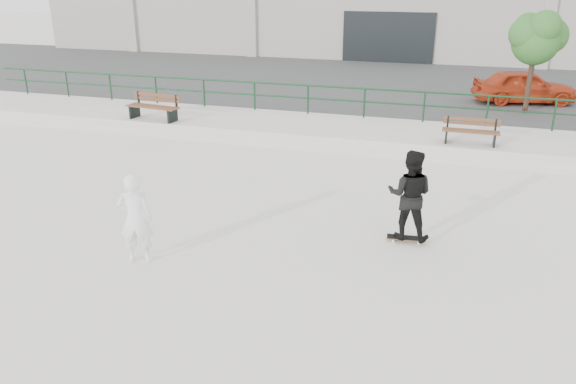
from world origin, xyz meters
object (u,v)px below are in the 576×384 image
(bench_right, at_px, (471,131))
(tree, at_px, (537,36))
(bench_left, at_px, (154,107))
(red_car, at_px, (524,86))
(standing_skater, at_px, (410,195))
(skateboard, at_px, (406,238))
(seated_skater, at_px, (135,218))

(bench_right, bearing_deg, tree, 67.81)
(bench_left, height_order, red_car, red_car)
(standing_skater, bearing_deg, tree, -103.50)
(red_car, distance_m, standing_skater, 12.77)
(tree, distance_m, red_car, 2.66)
(tree, distance_m, standing_skater, 11.30)
(tree, height_order, skateboard, tree)
(tree, bearing_deg, skateboard, -106.08)
(standing_skater, relative_size, seated_skater, 1.05)
(red_car, xyz_separation_m, seated_skater, (-7.89, -14.74, -0.25))
(skateboard, xyz_separation_m, seated_skater, (-4.81, -2.35, 0.81))
(skateboard, bearing_deg, bench_left, 141.18)
(bench_left, relative_size, bench_right, 1.20)
(bench_left, height_order, tree, tree)
(red_car, relative_size, seated_skater, 2.10)
(bench_left, bearing_deg, seated_skater, -55.36)
(bench_right, xyz_separation_m, tree, (1.90, 4.64, 2.28))
(tree, xyz_separation_m, skateboard, (-3.07, -10.66, -3.08))
(tree, xyz_separation_m, red_car, (-0.00, 1.73, -2.02))
(skateboard, bearing_deg, seated_skater, -159.82)
(bench_right, height_order, tree, tree)
(skateboard, bearing_deg, standing_skater, 39.16)
(bench_right, relative_size, skateboard, 2.02)
(skateboard, relative_size, standing_skater, 0.43)
(standing_skater, distance_m, seated_skater, 5.36)
(red_car, bearing_deg, standing_skater, 151.41)
(bench_left, xyz_separation_m, red_car, (12.19, 6.48, 0.20))
(bench_left, xyz_separation_m, bench_right, (10.29, 0.11, -0.06))
(bench_left, bearing_deg, bench_right, 7.76)
(standing_skater, xyz_separation_m, seated_skater, (-4.81, -2.35, -0.14))
(bench_left, height_order, standing_skater, standing_skater)
(tree, xyz_separation_m, seated_skater, (-7.89, -13.01, -2.26))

